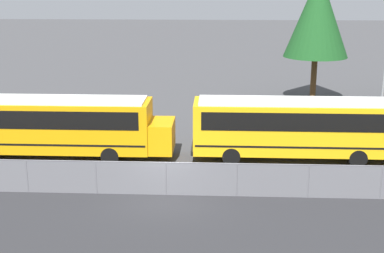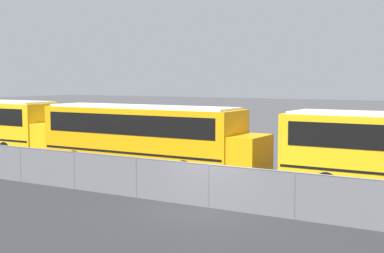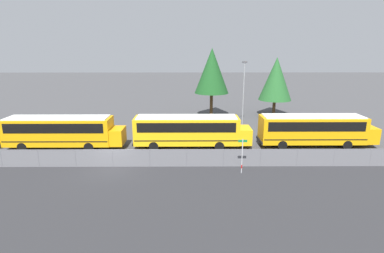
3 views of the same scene
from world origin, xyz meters
The scene contains 5 objects.
ground_plane centered at (0.00, 0.00, 0.00)m, with size 200.00×200.00×0.00m, color #424244.
fence centered at (0.00, 0.00, 0.78)m, with size 61.36×0.07×1.53m.
school_bus_1 centered at (-6.13, 4.90, 1.85)m, with size 11.53×2.52×3.14m.
school_bus_2 centered at (6.33, 5.12, 1.85)m, with size 11.53×2.52×3.14m.
tree_0 centered at (9.47, 18.85, 6.51)m, with size 4.77×4.77×9.63m.
Camera 1 is at (2.19, -21.63, 9.19)m, focal length 50.00 mm.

